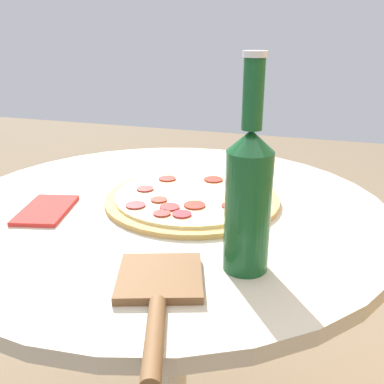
{
  "coord_description": "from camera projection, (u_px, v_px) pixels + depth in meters",
  "views": [
    {
      "loc": [
        0.76,
        0.3,
        1.1
      ],
      "look_at": [
        -0.03,
        0.05,
        0.79
      ],
      "focal_mm": 40.0,
      "sensor_mm": 36.0,
      "label": 1
    }
  ],
  "objects": [
    {
      "name": "napkin",
      "position": [
        46.0,
        210.0,
        0.84
      ],
      "size": [
        0.16,
        0.12,
        0.01
      ],
      "color": "red",
      "rests_on": "table"
    },
    {
      "name": "pizza_paddle",
      "position": [
        159.0,
        292.0,
        0.57
      ],
      "size": [
        0.27,
        0.15,
        0.02
      ],
      "rotation": [
        0.0,
        0.0,
        0.34
      ],
      "color": "brown",
      "rests_on": "table"
    },
    {
      "name": "table",
      "position": [
        169.0,
        273.0,
        0.94
      ],
      "size": [
        0.89,
        0.89,
        0.77
      ],
      "color": "#B2A893",
      "rests_on": "ground_plane"
    },
    {
      "name": "beer_bottle",
      "position": [
        248.0,
        195.0,
        0.6
      ],
      "size": [
        0.07,
        0.07,
        0.31
      ],
      "color": "#144C23",
      "rests_on": "table"
    },
    {
      "name": "pizza",
      "position": [
        192.0,
        198.0,
        0.89
      ],
      "size": [
        0.36,
        0.36,
        0.02
      ],
      "color": "tan",
      "rests_on": "table"
    }
  ]
}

